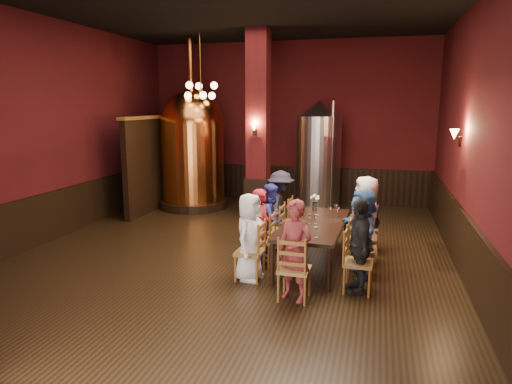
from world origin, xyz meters
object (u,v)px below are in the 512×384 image
(steel_vessel, at_px, (318,156))
(rose_vase, at_px, (315,200))
(person_1, at_px, (262,228))
(person_2, at_px, (271,219))
(person_0, at_px, (250,237))
(dining_table, at_px, (314,226))
(copper_kettle, at_px, (193,148))

(steel_vessel, relative_size, rose_vase, 9.06)
(person_1, height_order, person_2, person_1)
(person_0, bearing_deg, person_2, 6.93)
(dining_table, distance_m, rose_vase, 1.01)
(person_0, distance_m, rose_vase, 2.10)
(person_0, xyz_separation_m, person_1, (0.02, 0.67, -0.02))
(dining_table, relative_size, rose_vase, 7.71)
(person_1, bearing_deg, rose_vase, -40.99)
(person_0, relative_size, steel_vessel, 0.49)
(dining_table, relative_size, person_1, 1.79)
(copper_kettle, height_order, rose_vase, copper_kettle)
(person_2, distance_m, copper_kettle, 4.55)
(dining_table, xyz_separation_m, person_2, (-0.84, 0.36, -0.02))
(steel_vessel, bearing_deg, person_2, -94.88)
(person_2, bearing_deg, steel_vessel, 5.41)
(person_1, bearing_deg, person_0, 167.42)
(dining_table, relative_size, copper_kettle, 0.55)
(person_0, height_order, person_2, person_0)
(copper_kettle, xyz_separation_m, steel_vessel, (3.29, 0.60, -0.18))
(person_1, height_order, copper_kettle, copper_kettle)
(person_0, distance_m, person_1, 0.67)
(dining_table, bearing_deg, person_1, -158.78)
(person_0, xyz_separation_m, steel_vessel, (0.38, 5.26, 0.73))
(copper_kettle, distance_m, steel_vessel, 3.35)
(person_0, bearing_deg, rose_vase, -12.66)
(person_1, relative_size, rose_vase, 4.31)
(person_0, bearing_deg, person_1, 6.93)
(dining_table, xyz_separation_m, rose_vase, (-0.12, 0.96, 0.27))
(dining_table, distance_m, person_2, 0.91)
(person_0, height_order, copper_kettle, copper_kettle)
(copper_kettle, xyz_separation_m, rose_vase, (3.67, -2.72, -0.65))
(person_2, distance_m, rose_vase, 0.98)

